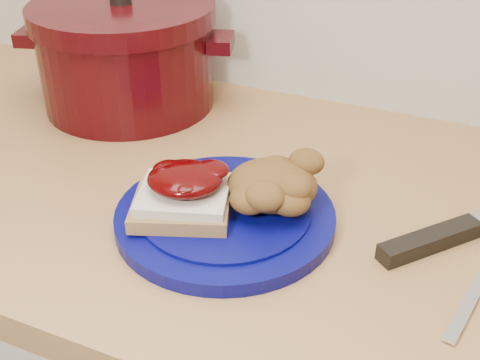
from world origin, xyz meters
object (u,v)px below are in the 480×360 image
at_px(chef_knife, 462,229).
at_px(butter_knife, 475,291).
at_px(pepper_grinder, 142,58).
at_px(plate, 225,217).
at_px(dutch_oven, 126,55).

height_order(chef_knife, butter_knife, chef_knife).
distance_m(butter_knife, pepper_grinder, 0.62).
bearing_deg(plate, chef_knife, 18.19).
bearing_deg(dutch_oven, butter_knife, -23.91).
xyz_separation_m(chef_knife, dutch_oven, (-0.53, 0.15, 0.07)).
xyz_separation_m(plate, dutch_oven, (-0.28, 0.24, 0.07)).
bearing_deg(dutch_oven, plate, -40.43).
height_order(dutch_oven, pepper_grinder, dutch_oven).
height_order(plate, dutch_oven, dutch_oven).
bearing_deg(pepper_grinder, butter_knife, -27.10).
distance_m(chef_knife, butter_knife, 0.10).
relative_size(dutch_oven, pepper_grinder, 2.77).
bearing_deg(pepper_grinder, chef_knife, -19.79).
relative_size(plate, butter_knife, 1.57).
relative_size(chef_knife, dutch_oven, 0.80).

